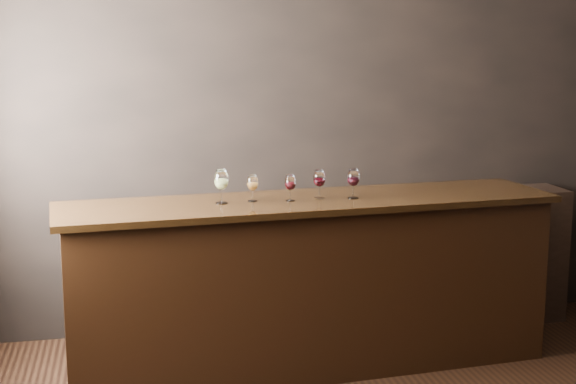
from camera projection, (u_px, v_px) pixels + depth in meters
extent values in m
cube|color=black|center=(307.00, 140.00, 5.91)|extent=(5.00, 0.02, 2.80)
cube|color=black|center=(310.00, 287.00, 5.21)|extent=(3.14, 0.92, 1.08)
cube|color=black|center=(310.00, 202.00, 5.11)|extent=(3.25, 1.00, 0.04)
cube|color=black|center=(384.00, 261.00, 5.96)|extent=(2.82, 0.40, 1.01)
cylinder|color=white|center=(222.00, 203.00, 4.97)|extent=(0.08, 0.08, 0.00)
cylinder|color=white|center=(222.00, 196.00, 4.96)|extent=(0.01, 0.01, 0.08)
ellipsoid|color=white|center=(221.00, 180.00, 4.94)|extent=(0.09, 0.09, 0.13)
cylinder|color=white|center=(221.00, 170.00, 4.93)|extent=(0.07, 0.07, 0.01)
ellipsoid|color=#D6D671|center=(221.00, 183.00, 4.95)|extent=(0.07, 0.07, 0.06)
cylinder|color=white|center=(253.00, 201.00, 5.03)|extent=(0.06, 0.06, 0.00)
cylinder|color=white|center=(253.00, 196.00, 5.03)|extent=(0.01, 0.01, 0.06)
ellipsoid|color=white|center=(253.00, 183.00, 5.01)|extent=(0.07, 0.07, 0.10)
cylinder|color=white|center=(253.00, 176.00, 5.01)|extent=(0.05, 0.05, 0.01)
ellipsoid|color=#C8792A|center=(253.00, 185.00, 5.02)|extent=(0.06, 0.06, 0.05)
cylinder|color=white|center=(290.00, 200.00, 5.05)|extent=(0.06, 0.06, 0.00)
cylinder|color=white|center=(290.00, 195.00, 5.04)|extent=(0.01, 0.01, 0.06)
ellipsoid|color=white|center=(290.00, 182.00, 5.03)|extent=(0.07, 0.07, 0.10)
cylinder|color=white|center=(290.00, 175.00, 5.02)|extent=(0.05, 0.05, 0.01)
ellipsoid|color=black|center=(290.00, 185.00, 5.03)|extent=(0.06, 0.06, 0.05)
cylinder|color=white|center=(319.00, 198.00, 5.13)|extent=(0.07, 0.07, 0.00)
cylinder|color=white|center=(319.00, 192.00, 5.13)|extent=(0.01, 0.01, 0.07)
ellipsoid|color=white|center=(319.00, 178.00, 5.11)|extent=(0.08, 0.08, 0.11)
cylinder|color=white|center=(319.00, 171.00, 5.10)|extent=(0.06, 0.06, 0.01)
ellipsoid|color=black|center=(319.00, 181.00, 5.11)|extent=(0.06, 0.06, 0.05)
cylinder|color=white|center=(353.00, 198.00, 5.14)|extent=(0.07, 0.07, 0.00)
cylinder|color=white|center=(353.00, 192.00, 5.13)|extent=(0.01, 0.01, 0.07)
ellipsoid|color=white|center=(353.00, 177.00, 5.11)|extent=(0.08, 0.08, 0.11)
cylinder|color=white|center=(354.00, 169.00, 5.11)|extent=(0.06, 0.06, 0.01)
ellipsoid|color=black|center=(353.00, 180.00, 5.12)|extent=(0.06, 0.06, 0.05)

